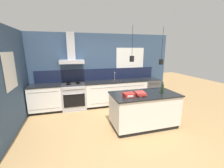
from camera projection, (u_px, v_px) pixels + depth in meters
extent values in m
plane|color=tan|center=(114.00, 128.00, 3.98)|extent=(16.00, 16.00, 0.00)
cube|color=#354C6B|center=(98.00, 70.00, 5.59)|extent=(5.60, 0.06, 2.60)
cube|color=#141C38|center=(99.00, 74.00, 5.59)|extent=(4.42, 0.02, 0.43)
cube|color=white|center=(130.00, 60.00, 5.81)|extent=(1.12, 0.01, 0.96)
cube|color=black|center=(130.00, 60.00, 5.82)|extent=(1.04, 0.01, 0.88)
cube|color=#B5B5BA|center=(72.00, 62.00, 5.01)|extent=(0.80, 0.46, 0.12)
cube|color=#B5B5BA|center=(71.00, 46.00, 4.98)|extent=(0.26, 0.20, 0.90)
cylinder|color=black|center=(132.00, 41.00, 3.55)|extent=(0.01, 0.01, 0.71)
cylinder|color=black|center=(132.00, 59.00, 3.65)|extent=(0.11, 0.11, 0.14)
sphere|color=#F9D18C|center=(132.00, 59.00, 3.65)|extent=(0.06, 0.06, 0.06)
cylinder|color=black|center=(162.00, 43.00, 3.82)|extent=(0.01, 0.01, 0.81)
cylinder|color=black|center=(161.00, 62.00, 3.93)|extent=(0.11, 0.11, 0.14)
sphere|color=#F9D18C|center=(161.00, 62.00, 3.93)|extent=(0.06, 0.06, 0.06)
cube|color=#354C6B|center=(12.00, 80.00, 3.69)|extent=(0.06, 3.80, 2.60)
cube|color=white|center=(10.00, 71.00, 3.50)|extent=(0.01, 0.76, 0.88)
cube|color=black|center=(10.00, 71.00, 3.50)|extent=(0.01, 0.68, 0.80)
cube|color=black|center=(47.00, 110.00, 5.08)|extent=(0.98, 0.56, 0.09)
cube|color=white|center=(46.00, 98.00, 4.95)|extent=(1.01, 0.62, 0.79)
cube|color=gray|center=(43.00, 92.00, 4.60)|extent=(0.89, 0.01, 0.01)
cube|color=gray|center=(45.00, 109.00, 4.72)|extent=(0.89, 0.01, 0.01)
cube|color=black|center=(45.00, 86.00, 4.86)|extent=(1.03, 0.64, 0.03)
cube|color=black|center=(116.00, 103.00, 5.74)|extent=(2.19, 0.56, 0.09)
cube|color=white|center=(116.00, 92.00, 5.61)|extent=(2.26, 0.62, 0.79)
cube|color=gray|center=(119.00, 87.00, 5.26)|extent=(1.99, 0.01, 0.01)
cube|color=gray|center=(118.00, 102.00, 5.38)|extent=(1.99, 0.01, 0.01)
cube|color=black|center=(116.00, 81.00, 5.52)|extent=(2.29, 0.64, 0.03)
cube|color=#262628|center=(116.00, 81.00, 5.56)|extent=(0.48, 0.34, 0.01)
cylinder|color=#B5B5BA|center=(115.00, 76.00, 5.65)|extent=(0.02, 0.02, 0.30)
sphere|color=#B5B5BA|center=(115.00, 72.00, 5.62)|extent=(0.03, 0.03, 0.03)
cylinder|color=#B5B5BA|center=(115.00, 73.00, 5.56)|extent=(0.02, 0.12, 0.02)
cube|color=#B5B5BA|center=(74.00, 97.00, 5.21)|extent=(0.80, 0.62, 0.87)
cube|color=black|center=(74.00, 101.00, 4.92)|extent=(0.68, 0.02, 0.44)
cylinder|color=#B5B5BA|center=(74.00, 94.00, 4.85)|extent=(0.60, 0.02, 0.02)
cube|color=#B5B5BA|center=(74.00, 88.00, 4.82)|extent=(0.68, 0.02, 0.07)
cube|color=#2D2D30|center=(73.00, 84.00, 5.11)|extent=(0.80, 0.60, 0.04)
cylinder|color=black|center=(68.00, 83.00, 5.16)|extent=(0.17, 0.17, 0.00)
cylinder|color=black|center=(78.00, 82.00, 5.25)|extent=(0.17, 0.17, 0.00)
cylinder|color=black|center=(68.00, 84.00, 4.96)|extent=(0.17, 0.17, 0.00)
cylinder|color=black|center=(78.00, 84.00, 5.04)|extent=(0.17, 0.17, 0.00)
cube|color=#4C4C51|center=(150.00, 90.00, 6.01)|extent=(0.58, 0.62, 0.89)
cube|color=black|center=(150.00, 79.00, 5.90)|extent=(0.58, 0.62, 0.02)
cylinder|color=#4C4C51|center=(155.00, 83.00, 5.61)|extent=(0.44, 0.02, 0.02)
cube|color=black|center=(143.00, 124.00, 4.13)|extent=(1.64, 0.86, 0.09)
cube|color=white|center=(144.00, 109.00, 4.03)|extent=(1.71, 0.90, 0.79)
cube|color=black|center=(144.00, 94.00, 3.94)|extent=(1.76, 0.95, 0.03)
cylinder|color=#193319|center=(162.00, 89.00, 3.92)|extent=(0.07, 0.07, 0.25)
cylinder|color=#193319|center=(163.00, 83.00, 3.89)|extent=(0.03, 0.03, 0.06)
cylinder|color=#262628|center=(163.00, 82.00, 3.88)|extent=(0.03, 0.03, 0.01)
cube|color=#B2332D|center=(141.00, 95.00, 3.77)|extent=(0.29, 0.31, 0.03)
cube|color=#B2332D|center=(140.00, 94.00, 3.76)|extent=(0.24, 0.33, 0.03)
cube|color=#B2332D|center=(140.00, 93.00, 3.76)|extent=(0.28, 0.32, 0.03)
cube|color=red|center=(129.00, 95.00, 3.64)|extent=(0.25, 0.21, 0.10)
cube|color=white|center=(130.00, 96.00, 3.54)|extent=(0.15, 0.01, 0.05)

